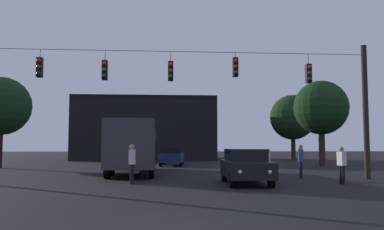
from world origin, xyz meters
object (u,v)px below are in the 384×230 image
(city_bus, at_px, (134,142))
(car_far_left, at_px, (172,156))
(tree_right_far, at_px, (293,117))
(tree_behind_building, at_px, (1,106))
(pedestrian_crossing_center, at_px, (301,159))
(tree_left_silhouette, at_px, (321,108))
(pedestrian_near_bus, at_px, (132,161))
(car_near_right, at_px, (246,166))
(pedestrian_crossing_right, at_px, (342,163))
(pedestrian_crossing_left, at_px, (268,161))

(city_bus, bearing_deg, car_far_left, 73.72)
(tree_right_far, bearing_deg, tree_behind_building, -150.94)
(city_bus, bearing_deg, pedestrian_crossing_center, -29.90)
(city_bus, height_order, tree_behind_building, tree_behind_building)
(car_far_left, distance_m, tree_left_silhouette, 12.87)
(tree_left_silhouette, bearing_deg, city_bus, -154.91)
(car_far_left, bearing_deg, tree_behind_building, -169.34)
(city_bus, height_order, pedestrian_near_bus, city_bus)
(tree_left_silhouette, height_order, tree_right_far, tree_right_far)
(pedestrian_near_bus, bearing_deg, car_near_right, -3.91)
(car_near_right, xyz_separation_m, pedestrian_crossing_right, (4.16, -0.38, 0.12))
(tree_right_far, bearing_deg, pedestrian_crossing_left, -111.11)
(car_near_right, relative_size, pedestrian_crossing_center, 2.55)
(car_near_right, bearing_deg, city_bus, 125.88)
(car_far_left, xyz_separation_m, tree_right_far, (14.66, 12.91, 4.23))
(car_far_left, bearing_deg, tree_right_far, 41.36)
(pedestrian_crossing_right, bearing_deg, tree_left_silhouette, 70.71)
(pedestrian_crossing_center, bearing_deg, pedestrian_crossing_left, 156.14)
(city_bus, xyz_separation_m, tree_right_far, (17.19, 21.56, 3.16))
(car_far_left, xyz_separation_m, pedestrian_near_bus, (-2.12, -15.73, 0.18))
(car_near_right, relative_size, pedestrian_crossing_left, 2.89)
(tree_left_silhouette, relative_size, tree_right_far, 0.90)
(pedestrian_crossing_left, bearing_deg, tree_left_silhouette, 56.32)
(pedestrian_near_bus, distance_m, tree_left_silhouette, 20.27)
(pedestrian_crossing_center, relative_size, pedestrian_crossing_right, 1.06)
(pedestrian_near_bus, bearing_deg, tree_left_silhouette, 44.36)
(car_near_right, bearing_deg, tree_left_silhouette, 56.93)
(tree_right_far, bearing_deg, car_near_right, -112.21)
(car_far_left, height_order, tree_left_silhouette, tree_left_silhouette)
(pedestrian_crossing_left, xyz_separation_m, tree_left_silhouette, (7.46, 11.19, 3.90))
(tree_left_silhouette, distance_m, tree_behind_building, 25.09)
(tree_left_silhouette, bearing_deg, tree_behind_building, -178.54)
(tree_behind_building, bearing_deg, pedestrian_crossing_center, -30.38)
(car_near_right, relative_size, pedestrian_crossing_right, 2.71)
(car_near_right, height_order, pedestrian_near_bus, pedestrian_near_bus)
(city_bus, xyz_separation_m, pedestrian_crossing_center, (8.68, -4.99, -0.89))
(pedestrian_crossing_left, bearing_deg, tree_behind_building, 149.10)
(pedestrian_crossing_center, relative_size, pedestrian_near_bus, 1.00)
(car_near_right, distance_m, tree_behind_building, 21.21)
(pedestrian_crossing_center, xyz_separation_m, tree_behind_building, (-19.12, 11.21, 3.66))
(car_far_left, height_order, pedestrian_crossing_left, same)
(car_far_left, xyz_separation_m, pedestrian_crossing_right, (7.00, -16.44, 0.12))
(city_bus, height_order, pedestrian_crossing_center, city_bus)
(pedestrian_crossing_right, height_order, pedestrian_near_bus, pedestrian_near_bus)
(tree_right_far, bearing_deg, pedestrian_crossing_right, -104.63)
(pedestrian_crossing_center, bearing_deg, pedestrian_near_bus, -165.92)
(pedestrian_near_bus, height_order, tree_behind_building, tree_behind_building)
(car_near_right, height_order, tree_behind_building, tree_behind_building)
(pedestrian_crossing_right, relative_size, tree_behind_building, 0.24)
(tree_behind_building, height_order, tree_right_far, tree_right_far)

